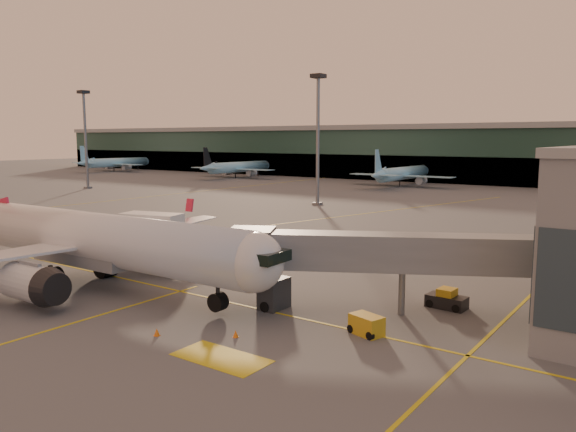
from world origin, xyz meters
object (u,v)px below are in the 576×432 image
Objects in this scene: main_airplane at (85,239)px; catering_truck at (153,234)px; pushback_tug at (447,300)px; gpu_cart at (366,325)px.

main_airplane is 11.26m from catering_truck.
main_airplane is 31.49m from pushback_tug.
catering_truck is (-3.43, 10.64, -1.32)m from main_airplane.
pushback_tug reaches higher than gpu_cart.
gpu_cart is 9.34m from pushback_tug.
pushback_tug is (2.25, 9.06, -0.03)m from gpu_cart.
catering_truck is 2.74× the size of gpu_cart.
catering_truck reaches higher than pushback_tug.
main_airplane is at bearing -86.34° from catering_truck.
gpu_cart is at bearing 4.94° from main_airplane.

